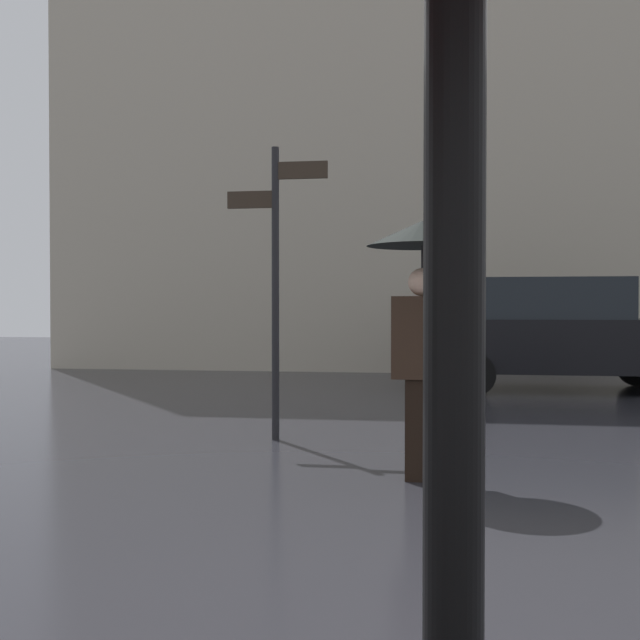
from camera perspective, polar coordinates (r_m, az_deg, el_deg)
The scene contains 4 objects.
pedestrian_with_umbrella at distance 6.00m, azimuth 7.99°, elevation 2.52°, with size 0.91×0.91×2.12m.
parked_car_left at distance 13.00m, azimuth 18.01°, elevation -0.97°, with size 4.57×1.98×1.90m.
street_signpost at distance 7.78m, azimuth -3.47°, elevation 4.45°, with size 1.08×0.08×3.11m.
building_block at distance 18.00m, azimuth 8.11°, elevation 19.23°, with size 16.99×2.81×14.09m, color #B2A893.
Camera 1 is at (0.06, -2.00, 1.42)m, focal length 40.95 mm.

